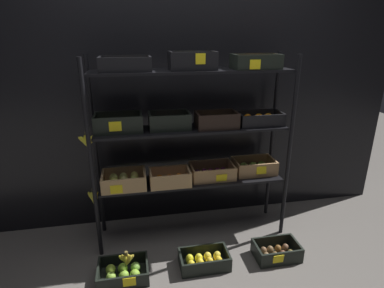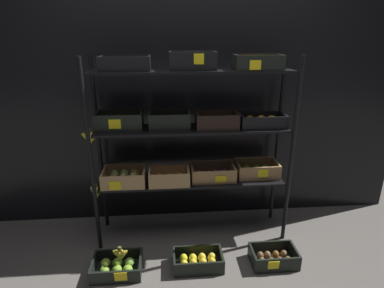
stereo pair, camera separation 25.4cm
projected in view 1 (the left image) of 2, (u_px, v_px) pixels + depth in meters
ground_plane at (192, 231)px, 2.82m from camera, size 10.00×10.00×0.00m
storefront_wall at (184, 67)px, 2.69m from camera, size 3.95×0.12×2.82m
display_rack at (191, 130)px, 2.50m from camera, size 1.68×0.36×1.55m
crate_ground_apple_green at (123, 272)px, 2.27m from camera, size 0.36×0.27×0.11m
crate_ground_lemon at (204, 261)px, 2.38m from camera, size 0.37×0.22×0.12m
crate_ground_kiwi at (276, 252)px, 2.48m from camera, size 0.35×0.23×0.12m
banana_bunch_loose at (127, 259)px, 2.24m from camera, size 0.13×0.05×0.11m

